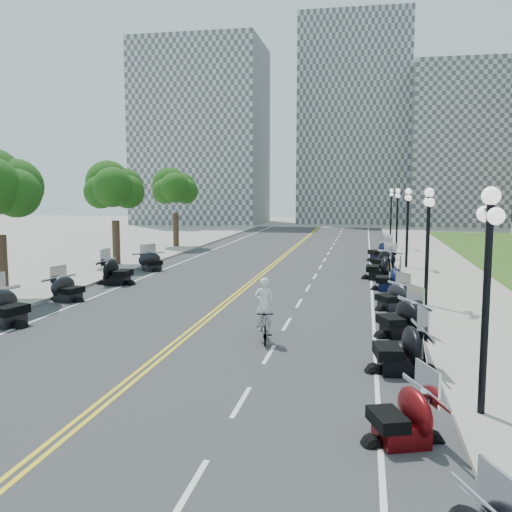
# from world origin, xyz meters

# --- Properties ---
(ground) EXTENTS (160.00, 160.00, 0.00)m
(ground) POSITION_xyz_m (0.00, 0.00, 0.00)
(ground) COLOR gray
(road) EXTENTS (16.00, 90.00, 0.01)m
(road) POSITION_xyz_m (0.00, 10.00, 0.00)
(road) COLOR #333335
(road) RESTS_ON ground
(centerline_yellow_a) EXTENTS (0.12, 90.00, 0.00)m
(centerline_yellow_a) POSITION_xyz_m (-0.12, 10.00, 0.01)
(centerline_yellow_a) COLOR yellow
(centerline_yellow_a) RESTS_ON road
(centerline_yellow_b) EXTENTS (0.12, 90.00, 0.00)m
(centerline_yellow_b) POSITION_xyz_m (0.12, 10.00, 0.01)
(centerline_yellow_b) COLOR yellow
(centerline_yellow_b) RESTS_ON road
(edge_line_north) EXTENTS (0.12, 90.00, 0.00)m
(edge_line_north) POSITION_xyz_m (6.40, 10.00, 0.01)
(edge_line_north) COLOR white
(edge_line_north) RESTS_ON road
(edge_line_south) EXTENTS (0.12, 90.00, 0.00)m
(edge_line_south) POSITION_xyz_m (-6.40, 10.00, 0.01)
(edge_line_south) COLOR white
(edge_line_south) RESTS_ON road
(lane_dash_3) EXTENTS (0.12, 2.00, 0.00)m
(lane_dash_3) POSITION_xyz_m (3.20, -12.00, 0.01)
(lane_dash_3) COLOR white
(lane_dash_3) RESTS_ON road
(lane_dash_4) EXTENTS (0.12, 2.00, 0.00)m
(lane_dash_4) POSITION_xyz_m (3.20, -8.00, 0.01)
(lane_dash_4) COLOR white
(lane_dash_4) RESTS_ON road
(lane_dash_5) EXTENTS (0.12, 2.00, 0.00)m
(lane_dash_5) POSITION_xyz_m (3.20, -4.00, 0.01)
(lane_dash_5) COLOR white
(lane_dash_5) RESTS_ON road
(lane_dash_6) EXTENTS (0.12, 2.00, 0.00)m
(lane_dash_6) POSITION_xyz_m (3.20, 0.00, 0.01)
(lane_dash_6) COLOR white
(lane_dash_6) RESTS_ON road
(lane_dash_7) EXTENTS (0.12, 2.00, 0.00)m
(lane_dash_7) POSITION_xyz_m (3.20, 4.00, 0.01)
(lane_dash_7) COLOR white
(lane_dash_7) RESTS_ON road
(lane_dash_8) EXTENTS (0.12, 2.00, 0.00)m
(lane_dash_8) POSITION_xyz_m (3.20, 8.00, 0.01)
(lane_dash_8) COLOR white
(lane_dash_8) RESTS_ON road
(lane_dash_9) EXTENTS (0.12, 2.00, 0.00)m
(lane_dash_9) POSITION_xyz_m (3.20, 12.00, 0.01)
(lane_dash_9) COLOR white
(lane_dash_9) RESTS_ON road
(lane_dash_10) EXTENTS (0.12, 2.00, 0.00)m
(lane_dash_10) POSITION_xyz_m (3.20, 16.00, 0.01)
(lane_dash_10) COLOR white
(lane_dash_10) RESTS_ON road
(lane_dash_11) EXTENTS (0.12, 2.00, 0.00)m
(lane_dash_11) POSITION_xyz_m (3.20, 20.00, 0.01)
(lane_dash_11) COLOR white
(lane_dash_11) RESTS_ON road
(lane_dash_12) EXTENTS (0.12, 2.00, 0.00)m
(lane_dash_12) POSITION_xyz_m (3.20, 24.00, 0.01)
(lane_dash_12) COLOR white
(lane_dash_12) RESTS_ON road
(lane_dash_13) EXTENTS (0.12, 2.00, 0.00)m
(lane_dash_13) POSITION_xyz_m (3.20, 28.00, 0.01)
(lane_dash_13) COLOR white
(lane_dash_13) RESTS_ON road
(lane_dash_14) EXTENTS (0.12, 2.00, 0.00)m
(lane_dash_14) POSITION_xyz_m (3.20, 32.00, 0.01)
(lane_dash_14) COLOR white
(lane_dash_14) RESTS_ON road
(lane_dash_15) EXTENTS (0.12, 2.00, 0.00)m
(lane_dash_15) POSITION_xyz_m (3.20, 36.00, 0.01)
(lane_dash_15) COLOR white
(lane_dash_15) RESTS_ON road
(lane_dash_16) EXTENTS (0.12, 2.00, 0.00)m
(lane_dash_16) POSITION_xyz_m (3.20, 40.00, 0.01)
(lane_dash_16) COLOR white
(lane_dash_16) RESTS_ON road
(lane_dash_17) EXTENTS (0.12, 2.00, 0.00)m
(lane_dash_17) POSITION_xyz_m (3.20, 44.00, 0.01)
(lane_dash_17) COLOR white
(lane_dash_17) RESTS_ON road
(lane_dash_18) EXTENTS (0.12, 2.00, 0.00)m
(lane_dash_18) POSITION_xyz_m (3.20, 48.00, 0.01)
(lane_dash_18) COLOR white
(lane_dash_18) RESTS_ON road
(lane_dash_19) EXTENTS (0.12, 2.00, 0.00)m
(lane_dash_19) POSITION_xyz_m (3.20, 52.00, 0.01)
(lane_dash_19) COLOR white
(lane_dash_19) RESTS_ON road
(sidewalk_north) EXTENTS (5.00, 90.00, 0.15)m
(sidewalk_north) POSITION_xyz_m (10.50, 10.00, 0.07)
(sidewalk_north) COLOR #9E9991
(sidewalk_north) RESTS_ON ground
(sidewalk_south) EXTENTS (5.00, 90.00, 0.15)m
(sidewalk_south) POSITION_xyz_m (-10.50, 10.00, 0.07)
(sidewalk_south) COLOR #9E9991
(sidewalk_south) RESTS_ON ground
(distant_block_a) EXTENTS (18.00, 14.00, 26.00)m
(distant_block_a) POSITION_xyz_m (-18.00, 62.00, 13.00)
(distant_block_a) COLOR gray
(distant_block_a) RESTS_ON ground
(distant_block_b) EXTENTS (16.00, 12.00, 30.00)m
(distant_block_b) POSITION_xyz_m (4.00, 68.00, 15.00)
(distant_block_b) COLOR gray
(distant_block_b) RESTS_ON ground
(distant_block_c) EXTENTS (20.00, 14.00, 22.00)m
(distant_block_c) POSITION_xyz_m (22.00, 65.00, 11.00)
(distant_block_c) COLOR gray
(distant_block_c) RESTS_ON ground
(street_lamp_1) EXTENTS (0.50, 1.20, 4.90)m
(street_lamp_1) POSITION_xyz_m (8.60, -8.00, 2.60)
(street_lamp_1) COLOR black
(street_lamp_1) RESTS_ON sidewalk_north
(street_lamp_2) EXTENTS (0.50, 1.20, 4.90)m
(street_lamp_2) POSITION_xyz_m (8.60, 4.00, 2.60)
(street_lamp_2) COLOR black
(street_lamp_2) RESTS_ON sidewalk_north
(street_lamp_3) EXTENTS (0.50, 1.20, 4.90)m
(street_lamp_3) POSITION_xyz_m (8.60, 16.00, 2.60)
(street_lamp_3) COLOR black
(street_lamp_3) RESTS_ON sidewalk_north
(street_lamp_4) EXTENTS (0.50, 1.20, 4.90)m
(street_lamp_4) POSITION_xyz_m (8.60, 28.00, 2.60)
(street_lamp_4) COLOR black
(street_lamp_4) RESTS_ON sidewalk_north
(street_lamp_5) EXTENTS (0.50, 1.20, 4.90)m
(street_lamp_5) POSITION_xyz_m (8.60, 40.00, 2.60)
(street_lamp_5) COLOR black
(street_lamp_5) RESTS_ON sidewalk_north
(tree_3) EXTENTS (4.80, 4.80, 9.20)m
(tree_3) POSITION_xyz_m (-10.00, 14.00, 4.75)
(tree_3) COLOR #235619
(tree_3) RESTS_ON sidewalk_south
(tree_4) EXTENTS (4.80, 4.80, 9.20)m
(tree_4) POSITION_xyz_m (-10.00, 26.00, 4.75)
(tree_4) COLOR #235619
(tree_4) RESTS_ON sidewalk_south
(motorcycle_n_3) EXTENTS (2.33, 2.33, 1.27)m
(motorcycle_n_3) POSITION_xyz_m (6.80, -9.54, 0.64)
(motorcycle_n_3) COLOR #590A0C
(motorcycle_n_3) RESTS_ON road
(motorcycle_n_4) EXTENTS (2.42, 2.42, 1.49)m
(motorcycle_n_4) POSITION_xyz_m (7.03, -5.01, 0.75)
(motorcycle_n_4) COLOR black
(motorcycle_n_4) RESTS_ON road
(motorcycle_n_5) EXTENTS (2.67, 2.67, 1.41)m
(motorcycle_n_5) POSITION_xyz_m (7.23, -1.02, 0.71)
(motorcycle_n_5) COLOR black
(motorcycle_n_5) RESTS_ON road
(motorcycle_n_6) EXTENTS (2.47, 2.47, 1.26)m
(motorcycle_n_6) POSITION_xyz_m (7.20, 3.45, 0.63)
(motorcycle_n_6) COLOR black
(motorcycle_n_6) RESTS_ON road
(motorcycle_n_7) EXTENTS (2.02, 2.02, 1.37)m
(motorcycle_n_7) POSITION_xyz_m (7.22, 8.11, 0.68)
(motorcycle_n_7) COLOR black
(motorcycle_n_7) RESTS_ON road
(motorcycle_n_8) EXTENTS (2.28, 2.28, 1.54)m
(motorcycle_n_8) POSITION_xyz_m (6.82, 11.59, 0.77)
(motorcycle_n_8) COLOR black
(motorcycle_n_8) RESTS_ON road
(motorcycle_n_9) EXTENTS (2.77, 2.77, 1.38)m
(motorcycle_n_9) POSITION_xyz_m (7.15, 15.56, 0.69)
(motorcycle_n_9) COLOR black
(motorcycle_n_9) RESTS_ON road
(motorcycle_n_10) EXTENTS (2.87, 2.87, 1.51)m
(motorcycle_n_10) POSITION_xyz_m (7.08, 20.08, 0.76)
(motorcycle_n_10) COLOR black
(motorcycle_n_10) RESTS_ON road
(motorcycle_s_5) EXTENTS (2.71, 2.71, 1.56)m
(motorcycle_s_5) POSITION_xyz_m (-7.03, -2.20, 0.78)
(motorcycle_s_5) COLOR black
(motorcycle_s_5) RESTS_ON road
(motorcycle_s_6) EXTENTS (2.22, 2.22, 1.29)m
(motorcycle_s_6) POSITION_xyz_m (-7.14, 2.55, 0.65)
(motorcycle_s_6) COLOR black
(motorcycle_s_6) RESTS_ON road
(motorcycle_s_7) EXTENTS (2.28, 2.28, 1.55)m
(motorcycle_s_7) POSITION_xyz_m (-6.87, 7.19, 0.78)
(motorcycle_s_7) COLOR black
(motorcycle_s_7) RESTS_ON road
(motorcycle_s_8) EXTENTS (2.65, 2.65, 1.31)m
(motorcycle_s_8) POSITION_xyz_m (-6.96, 12.41, 0.66)
(motorcycle_s_8) COLOR black
(motorcycle_s_8) RESTS_ON road
(bicycle) EXTENTS (0.91, 1.93, 1.12)m
(bicycle) POSITION_xyz_m (2.81, -2.65, 0.56)
(bicycle) COLOR #A51414
(bicycle) RESTS_ON road
(cyclist_rider) EXTENTS (0.67, 0.44, 1.83)m
(cyclist_rider) POSITION_xyz_m (2.81, -2.65, 2.03)
(cyclist_rider) COLOR white
(cyclist_rider) RESTS_ON bicycle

